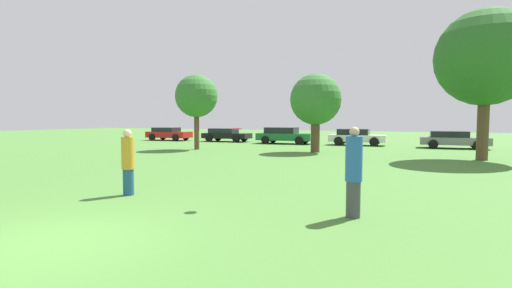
# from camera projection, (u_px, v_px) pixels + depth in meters

# --- Properties ---
(ground_plane) EXTENTS (120.00, 120.00, 0.00)m
(ground_plane) POSITION_uv_depth(u_px,v_px,m) (49.00, 243.00, 6.22)
(ground_plane) COLOR #477A33
(person_thrower) EXTENTS (0.33, 0.33, 1.76)m
(person_thrower) POSITION_uv_depth(u_px,v_px,m) (128.00, 162.00, 10.09)
(person_thrower) COLOR navy
(person_thrower) RESTS_ON ground
(person_catcher) EXTENTS (0.35, 0.35, 1.88)m
(person_catcher) POSITION_uv_depth(u_px,v_px,m) (354.00, 172.00, 7.79)
(person_catcher) COLOR #3F3F47
(person_catcher) RESTS_ON ground
(frisbee) EXTENTS (0.27, 0.27, 0.04)m
(frisbee) POSITION_uv_depth(u_px,v_px,m) (236.00, 129.00, 8.85)
(frisbee) COLOR #F21E72
(tree_0) EXTENTS (2.80, 2.80, 4.94)m
(tree_0) POSITION_uv_depth(u_px,v_px,m) (196.00, 96.00, 25.01)
(tree_0) COLOR brown
(tree_0) RESTS_ON ground
(tree_1) EXTENTS (3.09, 3.09, 4.76)m
(tree_1) POSITION_uv_depth(u_px,v_px,m) (316.00, 100.00, 22.93)
(tree_1) COLOR brown
(tree_1) RESTS_ON ground
(tree_2) EXTENTS (4.67, 4.67, 7.35)m
(tree_2) POSITION_uv_depth(u_px,v_px,m) (486.00, 58.00, 18.34)
(tree_2) COLOR brown
(tree_2) RESTS_ON ground
(parked_car_red) EXTENTS (4.25, 2.02, 1.22)m
(parked_car_red) POSITION_uv_depth(u_px,v_px,m) (168.00, 133.00, 35.84)
(parked_car_red) COLOR red
(parked_car_red) RESTS_ON ground
(parked_car_black) EXTENTS (4.35, 1.98, 1.18)m
(parked_car_black) POSITION_uv_depth(u_px,v_px,m) (226.00, 134.00, 33.91)
(parked_car_black) COLOR black
(parked_car_black) RESTS_ON ground
(parked_car_green) EXTENTS (4.63, 2.16, 1.33)m
(parked_car_green) POSITION_uv_depth(u_px,v_px,m) (284.00, 135.00, 31.08)
(parked_car_green) COLOR #196633
(parked_car_green) RESTS_ON ground
(parked_car_white) EXTENTS (4.27, 1.96, 1.25)m
(parked_car_white) POSITION_uv_depth(u_px,v_px,m) (356.00, 137.00, 29.19)
(parked_car_white) COLOR silver
(parked_car_white) RESTS_ON ground
(parked_car_grey) EXTENTS (4.38, 2.07, 1.19)m
(parked_car_grey) POSITION_uv_depth(u_px,v_px,m) (453.00, 139.00, 26.12)
(parked_car_grey) COLOR slate
(parked_car_grey) RESTS_ON ground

